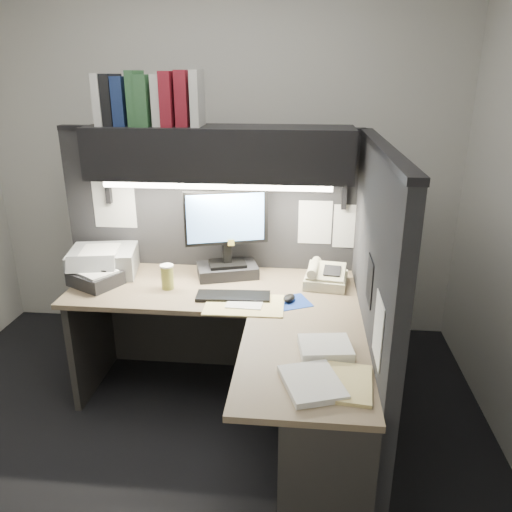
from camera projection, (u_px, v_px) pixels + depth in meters
name	position (u px, v px, depth m)	size (l,w,h in m)	color
floor	(181.00, 448.00, 2.73)	(3.50, 3.50, 0.00)	black
wall_back	(220.00, 158.00, 3.67)	(3.50, 0.04, 2.70)	beige
partition_back	(213.00, 254.00, 3.33)	(1.90, 0.06, 1.60)	black
partition_right	(370.00, 311.00, 2.54)	(0.06, 1.50, 1.60)	black
desk	(258.00, 385.00, 2.54)	(1.70, 1.53, 0.73)	#7F6751
overhead_shelf	(219.00, 153.00, 2.91)	(1.55, 0.34, 0.30)	black
task_light_tube	(216.00, 186.00, 2.83)	(0.04, 0.04, 1.32)	white
monitor	(227.00, 243.00, 3.08)	(0.50, 0.32, 0.55)	black
keyboard	(233.00, 296.00, 2.84)	(0.42, 0.14, 0.02)	black
mousepad	(291.00, 302.00, 2.79)	(0.20, 0.18, 0.00)	#1B3A98
mouse	(289.00, 298.00, 2.79)	(0.06, 0.09, 0.04)	black
telephone	(326.00, 277.00, 3.00)	(0.24, 0.25, 0.10)	beige
coffee_cup	(167.00, 278.00, 2.95)	(0.07, 0.07, 0.14)	#A89843
printer	(104.00, 261.00, 3.17)	(0.40, 0.34, 0.16)	#9DA0A2
notebook_stack	(96.00, 278.00, 3.01)	(0.28, 0.23, 0.08)	black
open_folder	(244.00, 305.00, 2.75)	(0.43, 0.28, 0.01)	#DFCC7D
paper_stack_a	(325.00, 348.00, 2.28)	(0.23, 0.20, 0.04)	white
paper_stack_b	(312.00, 383.00, 2.04)	(0.22, 0.28, 0.03)	white
manila_stack	(344.00, 383.00, 2.05)	(0.22, 0.29, 0.02)	#DFCC7D
binder_row	(150.00, 99.00, 2.84)	(0.61, 0.25, 0.30)	silver
pinned_papers	(267.00, 237.00, 2.86)	(1.76, 1.31, 0.51)	white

